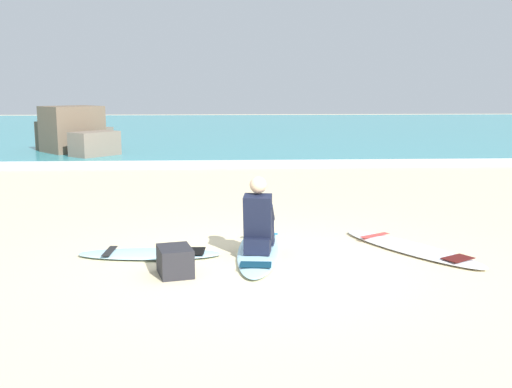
{
  "coord_description": "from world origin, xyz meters",
  "views": [
    {
      "loc": [
        -0.5,
        -6.97,
        2.11
      ],
      "look_at": [
        -0.03,
        1.83,
        0.55
      ],
      "focal_mm": 42.84,
      "sensor_mm": 36.0,
      "label": 1
    }
  ],
  "objects_px": {
    "surfboard_spare_near": "(150,254)",
    "beach_bag": "(175,261)",
    "surfboard_main": "(259,250)",
    "surfer_seated": "(259,222)",
    "surfboard_spare_far": "(411,248)"
  },
  "relations": [
    {
      "from": "surfer_seated",
      "to": "surfboard_spare_far",
      "type": "relative_size",
      "value": 0.42
    },
    {
      "from": "surfboard_spare_near",
      "to": "surfboard_spare_far",
      "type": "bearing_deg",
      "value": 1.81
    },
    {
      "from": "surfboard_main",
      "to": "surfboard_spare_near",
      "type": "distance_m",
      "value": 1.38
    },
    {
      "from": "surfer_seated",
      "to": "beach_bag",
      "type": "height_order",
      "value": "surfer_seated"
    },
    {
      "from": "surfboard_main",
      "to": "beach_bag",
      "type": "height_order",
      "value": "beach_bag"
    },
    {
      "from": "surfboard_spare_near",
      "to": "surfboard_spare_far",
      "type": "xyz_separation_m",
      "value": [
        3.36,
        0.11,
        -0.0
      ]
    },
    {
      "from": "surfboard_main",
      "to": "surfboard_spare_far",
      "type": "bearing_deg",
      "value": -0.76
    },
    {
      "from": "surfboard_main",
      "to": "surfer_seated",
      "type": "height_order",
      "value": "surfer_seated"
    },
    {
      "from": "surfer_seated",
      "to": "surfboard_spare_far",
      "type": "distance_m",
      "value": 2.04
    },
    {
      "from": "surfboard_spare_near",
      "to": "beach_bag",
      "type": "relative_size",
      "value": 3.77
    },
    {
      "from": "surfboard_spare_far",
      "to": "beach_bag",
      "type": "relative_size",
      "value": 4.68
    },
    {
      "from": "surfer_seated",
      "to": "beach_bag",
      "type": "relative_size",
      "value": 1.97
    },
    {
      "from": "surfboard_main",
      "to": "surfer_seated",
      "type": "xyz_separation_m",
      "value": [
        -0.01,
        -0.18,
        0.4
      ]
    },
    {
      "from": "surfboard_main",
      "to": "surfboard_spare_near",
      "type": "xyz_separation_m",
      "value": [
        -1.38,
        -0.13,
        0.0
      ]
    },
    {
      "from": "surfboard_main",
      "to": "beach_bag",
      "type": "xyz_separation_m",
      "value": [
        -1.0,
        -0.9,
        0.12
      ]
    }
  ]
}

